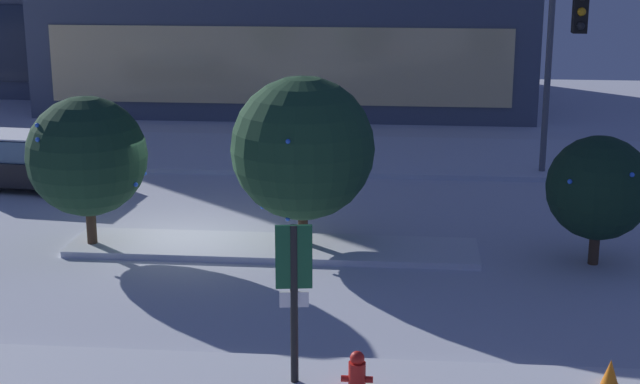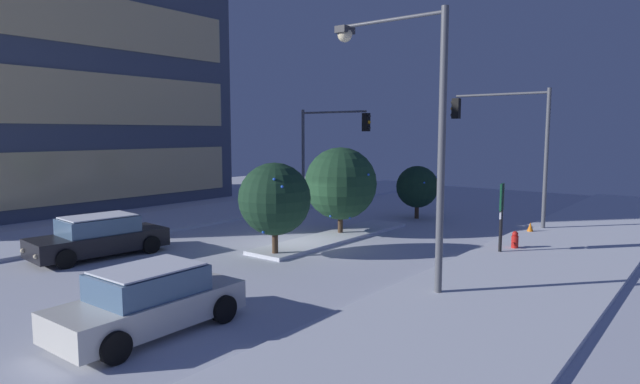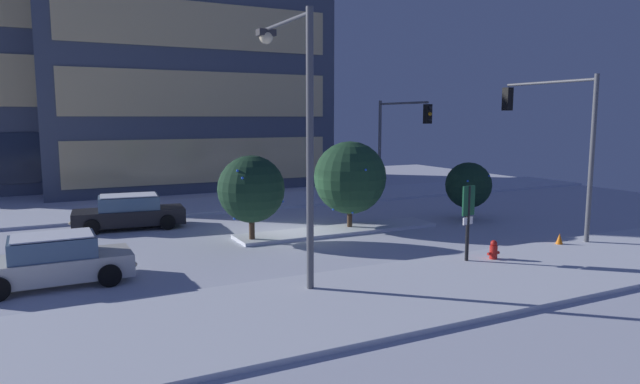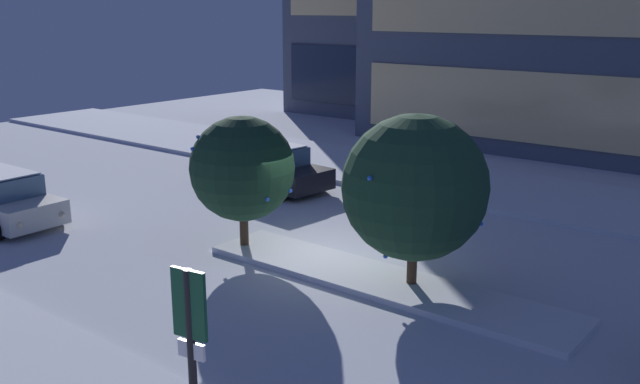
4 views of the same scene
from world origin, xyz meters
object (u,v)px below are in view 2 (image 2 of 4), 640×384
object	(u,v)px
street_lamp_arched	(410,111)
parking_info_sign	(501,210)
construction_cone	(530,228)
traffic_light_corner_far_right	(329,139)
traffic_light_corner_near_right	(507,132)
fire_hydrant	(515,242)
decorated_tree_median	(417,187)
car_near	(149,301)
decorated_tree_left_of_median	(275,199)
decorated_tree_right_of_median	(341,184)
car_far	(99,237)

from	to	relation	value
street_lamp_arched	parking_info_sign	size ratio (longest dim) A/B	2.92
street_lamp_arched	construction_cone	size ratio (longest dim) A/B	14.09
traffic_light_corner_far_right	street_lamp_arched	size ratio (longest dim) A/B	0.75
traffic_light_corner_near_right	fire_hydrant	distance (m)	6.90
decorated_tree_median	construction_cone	xyz separation A→B (m)	(-0.83, -6.02, -1.39)
traffic_light_corner_far_right	construction_cone	bearing A→B (deg)	-3.64
traffic_light_corner_near_right	car_near	bearing A→B (deg)	84.75
decorated_tree_left_of_median	decorated_tree_right_of_median	xyz separation A→B (m)	(4.65, 0.44, 0.18)
traffic_light_corner_far_right	decorated_tree_left_of_median	size ratio (longest dim) A/B	1.71
decorated_tree_median	decorated_tree_left_of_median	size ratio (longest dim) A/B	0.81
traffic_light_corner_near_right	fire_hydrant	xyz separation A→B (m)	(-5.07, -2.18, -4.15)
car_near	decorated_tree_median	world-z (taller)	decorated_tree_median
car_far	decorated_tree_right_of_median	distance (m)	9.85
car_far	decorated_tree_left_of_median	world-z (taller)	decorated_tree_left_of_median
traffic_light_corner_near_right	decorated_tree_right_of_median	xyz separation A→B (m)	(-6.65, 4.83, -2.23)
traffic_light_corner_far_right	decorated_tree_right_of_median	distance (m)	8.30
car_far	decorated_tree_median	size ratio (longest dim) A/B	1.77
fire_hydrant	construction_cone	xyz separation A→B (m)	(3.83, 0.56, -0.10)
traffic_light_corner_far_right	decorated_tree_median	xyz separation A→B (m)	(0.09, -5.69, -2.46)
parking_info_sign	decorated_tree_left_of_median	bearing A→B (deg)	31.24
street_lamp_arched	decorated_tree_right_of_median	xyz separation A→B (m)	(5.34, 6.20, -2.79)
street_lamp_arched	traffic_light_corner_far_right	bearing A→B (deg)	-44.86
decorated_tree_right_of_median	car_far	bearing A→B (deg)	151.47
car_near	parking_info_sign	xyz separation A→B (m)	(12.32, -3.64, 0.98)
decorated_tree_median	construction_cone	distance (m)	6.23
fire_hydrant	decorated_tree_left_of_median	xyz separation A→B (m)	(-6.23, 6.57, 1.74)
car_far	decorated_tree_left_of_median	distance (m)	6.55
car_near	construction_cone	xyz separation A→B (m)	(17.12, -3.31, -0.44)
car_far	traffic_light_corner_far_right	bearing A→B (deg)	-172.13
car_near	decorated_tree_median	bearing A→B (deg)	7.70
traffic_light_corner_far_right	fire_hydrant	world-z (taller)	traffic_light_corner_far_right
decorated_tree_left_of_median	construction_cone	xyz separation A→B (m)	(10.06, -6.01, -1.84)
car_near	construction_cone	distance (m)	17.44
traffic_light_corner_far_right	decorated_tree_median	size ratio (longest dim) A/B	2.12
car_far	decorated_tree_left_of_median	xyz separation A→B (m)	(3.89, -5.09, 1.40)
decorated_tree_left_of_median	traffic_light_corner_far_right	bearing A→B (deg)	27.83
parking_info_sign	car_far	bearing A→B (deg)	30.23
car_near	traffic_light_corner_far_right	xyz separation A→B (m)	(17.86, 8.40, 3.41)
car_near	decorated_tree_right_of_median	size ratio (longest dim) A/B	1.14
traffic_light_corner_near_right	decorated_tree_median	size ratio (longest dim) A/B	2.34
street_lamp_arched	decorated_tree_median	world-z (taller)	street_lamp_arched
traffic_light_corner_near_right	decorated_tree_median	world-z (taller)	traffic_light_corner_near_right
street_lamp_arched	fire_hydrant	world-z (taller)	street_lamp_arched
street_lamp_arched	construction_cone	distance (m)	11.77
car_near	traffic_light_corner_far_right	world-z (taller)	traffic_light_corner_far_right
decorated_tree_median	traffic_light_corner_far_right	bearing A→B (deg)	90.88
traffic_light_corner_far_right	fire_hydrant	xyz separation A→B (m)	(-4.57, -12.27, -3.75)
fire_hydrant	car_near	bearing A→B (deg)	163.78
car_near	car_far	distance (m)	8.41
traffic_light_corner_near_right	parking_info_sign	size ratio (longest dim) A/B	2.44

